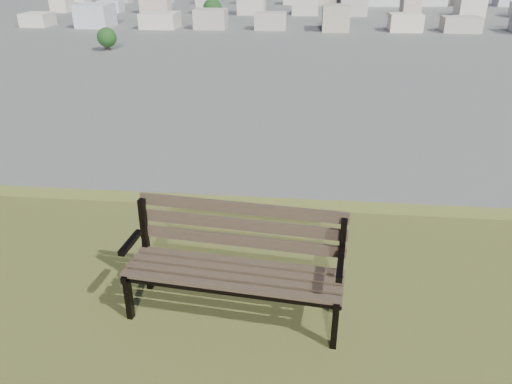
# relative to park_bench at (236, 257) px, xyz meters

# --- Properties ---
(park_bench) EXTENTS (1.98, 0.81, 1.01)m
(park_bench) POSITION_rel_park_bench_xyz_m (0.00, 0.00, 0.00)
(park_bench) COLOR #493D2A
(park_bench) RESTS_ON hilltop_mesa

